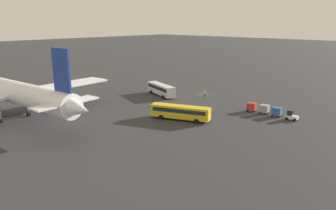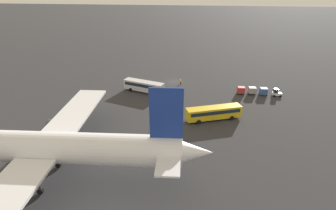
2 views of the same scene
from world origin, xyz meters
name	(u,v)px [view 2 (image 2 of 2)]	position (x,y,z in m)	size (l,w,h in m)	color
ground_plane	(174,82)	(0.00, 0.00, 0.00)	(600.00, 600.00, 0.00)	#2D2D30
airplane	(32,147)	(16.15, 47.36, 6.01)	(54.54, 47.46, 16.01)	silver
shuttle_bus_near	(144,86)	(7.59, 9.43, 1.90)	(12.12, 6.13, 3.16)	silver
shuttle_bus_far	(214,112)	(-11.57, 23.51, 1.83)	(12.76, 6.89, 3.04)	gold
baggage_tug	(277,93)	(-29.02, 7.63, 0.94)	(2.42, 1.65, 2.10)	white
worker_person	(181,82)	(-2.18, 1.99, 0.87)	(0.38, 0.38, 1.74)	#1E1E2D
cargo_cart_blue	(264,91)	(-25.58, 7.39, 1.19)	(2.17, 1.90, 2.06)	#38383D
cargo_cart_grey	(252,90)	(-22.55, 7.22, 1.19)	(2.17, 1.90, 2.06)	#38383D
cargo_cart_red	(241,90)	(-19.52, 7.39, 1.19)	(2.17, 1.90, 2.06)	#38383D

